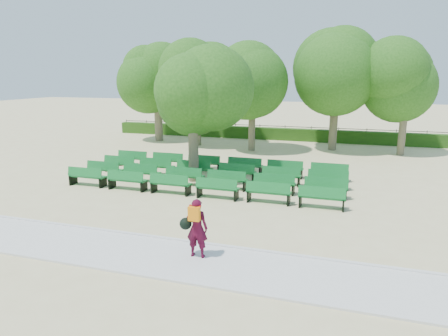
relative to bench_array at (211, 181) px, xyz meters
The scene contains 9 objects.
ground 0.47m from the bench_array, 65.76° to the right, with size 120.00×120.00×0.00m, color #CBBE87.
paving 7.83m from the bench_array, 88.60° to the right, with size 30.00×2.20×0.06m, color silver.
curb 6.68m from the bench_array, 88.36° to the right, with size 30.00×0.12×0.10m, color silver.
hedge 13.58m from the bench_array, 89.19° to the left, with size 26.00×0.70×0.90m, color #254D14.
fence 13.98m from the bench_array, 89.22° to the left, with size 26.00×0.10×1.02m, color black, non-canonical shape.
tree_line 9.58m from the bench_array, 88.86° to the left, with size 21.80×6.80×7.04m, color #2B611A, non-canonical shape.
bench_array is the anchor object (origin of this frame).
tree_among 4.19m from the bench_array, behind, with size 4.39×4.39×6.18m.
person 7.88m from the bench_array, 73.63° to the right, with size 0.77×0.47×1.64m.
Camera 1 is at (5.76, -16.45, 4.88)m, focal length 32.00 mm.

